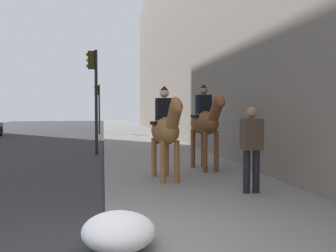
{
  "coord_description": "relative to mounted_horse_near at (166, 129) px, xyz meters",
  "views": [
    {
      "loc": [
        -4.33,
        0.02,
        1.75
      ],
      "look_at": [
        4.0,
        -1.41,
        1.4
      ],
      "focal_mm": 40.44,
      "sensor_mm": 36.0,
      "label": 1
    }
  ],
  "objects": [
    {
      "name": "mounted_horse_near",
      "position": [
        0.0,
        0.0,
        0.0
      ],
      "size": [
        2.15,
        0.7,
        2.21
      ],
      "rotation": [
        0.0,
        0.0,
        3.24
      ],
      "color": "brown",
      "rests_on": "sidewalk_slab"
    },
    {
      "name": "sidewalk_slab",
      "position": [
        -4.37,
        -0.6,
        -1.26
      ],
      "size": [
        120.0,
        4.02,
        0.12
      ],
      "primitive_type": "cube",
      "color": "slate",
      "rests_on": "ground"
    },
    {
      "name": "traffic_light_near_curb",
      "position": [
        6.36,
        1.79,
        1.42
      ],
      "size": [
        0.2,
        0.44,
        4.1
      ],
      "color": "black",
      "rests_on": "ground"
    },
    {
      "name": "snow_pile_near",
      "position": [
        -4.22,
        1.27,
        -1.0
      ],
      "size": [
        1.14,
        0.88,
        0.39
      ],
      "primitive_type": "ellipsoid",
      "color": "white",
      "rests_on": "sidewalk_slab"
    },
    {
      "name": "pedestrian_greeting",
      "position": [
        -1.67,
        -1.44,
        -0.22
      ],
      "size": [
        0.27,
        0.4,
        1.7
      ],
      "rotation": [
        0.0,
        0.0,
        0.02
      ],
      "color": "black",
      "rests_on": "sidewalk_slab"
    },
    {
      "name": "mounted_horse_far",
      "position": [
        1.27,
        -1.3,
        0.12
      ],
      "size": [
        2.15,
        0.74,
        2.35
      ],
      "rotation": [
        0.0,
        0.0,
        3.27
      ],
      "color": "brown",
      "rests_on": "sidewalk_slab"
    },
    {
      "name": "traffic_light_far_curb",
      "position": [
        19.49,
        1.82,
        1.12
      ],
      "size": [
        0.2,
        0.44,
        3.62
      ],
      "color": "black",
      "rests_on": "ground"
    }
  ]
}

